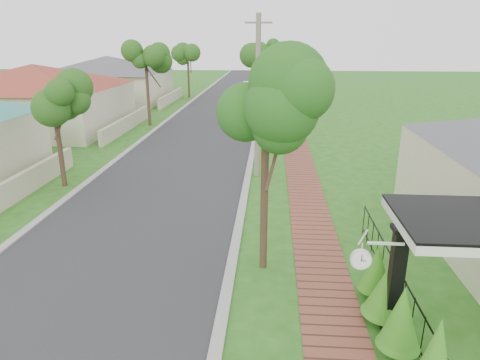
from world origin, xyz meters
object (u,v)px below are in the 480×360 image
at_px(parked_car_red, 242,113).
at_px(station_clock, 363,258).
at_px(utility_pole, 258,98).
at_px(porch_post, 395,284).
at_px(parked_car_white, 250,89).
at_px(near_tree, 266,114).

relative_size(parked_car_red, station_clock, 3.61).
relative_size(utility_pole, station_clock, 6.86).
bearing_deg(utility_pole, porch_post, -72.55).
bearing_deg(utility_pole, parked_car_white, 93.57).
bearing_deg(porch_post, parked_car_white, 97.49).
bearing_deg(parked_car_white, near_tree, -83.07).
height_order(parked_car_red, parked_car_white, parked_car_white).
bearing_deg(station_clock, porch_post, 24.82).
distance_m(parked_car_red, utility_pole, 14.62).
height_order(utility_pole, station_clock, utility_pole).
distance_m(parked_car_white, near_tree, 38.25).
height_order(near_tree, utility_pole, utility_pole).
relative_size(parked_car_red, near_tree, 0.69).
relative_size(porch_post, utility_pole, 0.34).
distance_m(parked_car_white, station_clock, 41.16).
distance_m(porch_post, utility_pole, 11.93).
xyz_separation_m(porch_post, utility_pole, (-3.49, 11.11, 2.61)).
bearing_deg(station_clock, near_tree, 126.18).
xyz_separation_m(parked_car_white, station_clock, (4.46, -40.91, 1.16)).
height_order(porch_post, near_tree, near_tree).
xyz_separation_m(near_tree, station_clock, (2.12, -2.90, -2.51)).
distance_m(utility_pole, station_clock, 11.94).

